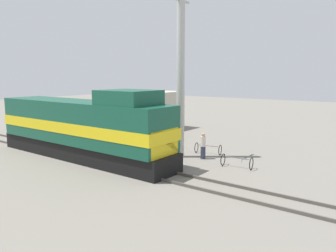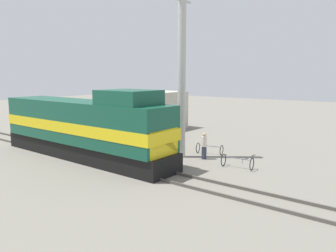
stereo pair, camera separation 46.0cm
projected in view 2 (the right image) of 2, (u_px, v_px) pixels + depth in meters
ground_plane at (119, 166)px, 20.19m from camera, size 120.00×120.00×0.00m
rail_near at (110, 167)px, 19.62m from camera, size 0.08×39.57×0.15m
rail_far at (127, 162)px, 20.74m from camera, size 0.08×39.57×0.15m
locomotive at (86, 128)px, 21.74m from camera, size 2.88×14.74×4.67m
utility_pole at (182, 70)px, 21.46m from camera, size 1.80×0.53×11.61m
vendor_umbrella at (153, 122)px, 25.50m from camera, size 1.92×1.92×2.14m
billboard_sign at (108, 113)px, 26.62m from camera, size 1.82×0.12×3.41m
shrub_cluster at (161, 142)px, 25.41m from camera, size 0.83×0.83×0.83m
person_bystander at (204, 145)px, 21.63m from camera, size 0.34×0.34×1.76m
bicycle at (210, 149)px, 23.10m from camera, size 1.06×1.92×0.73m
bicycle_spare at (237, 162)px, 19.61m from camera, size 0.92×1.89×0.74m
building_block_distant at (148, 110)px, 34.26m from camera, size 5.66×6.40×3.85m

